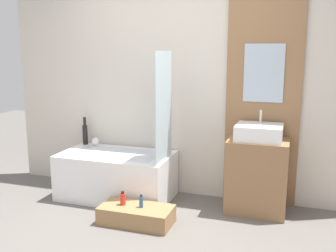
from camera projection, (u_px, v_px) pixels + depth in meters
wall_tiled_back at (181, 81)px, 4.38m from camera, size 4.20×0.06×2.60m
wall_wood_accent at (263, 83)px, 4.05m from camera, size 0.76×0.04×2.60m
bathtub at (117, 175)px, 4.41m from camera, size 1.24×0.70×0.51m
glass_shower_screen at (163, 107)px, 3.99m from camera, size 0.01×0.49×1.13m
wooden_step_bench at (136, 215)px, 3.78m from camera, size 0.70×0.35×0.17m
vanity_cabinet at (257, 176)px, 4.00m from camera, size 0.60×0.45×0.76m
sink at (259, 132)px, 3.91m from camera, size 0.45×0.39×0.28m
vase_tall_dark at (85, 133)px, 4.75m from camera, size 0.06×0.06×0.33m
vase_round_light at (95, 142)px, 4.71m from camera, size 0.09×0.09×0.09m
bottle_soap_primary at (123, 199)px, 3.79m from camera, size 0.05×0.05×0.14m
bottle_soap_secondary at (141, 202)px, 3.73m from camera, size 0.04×0.04×0.13m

